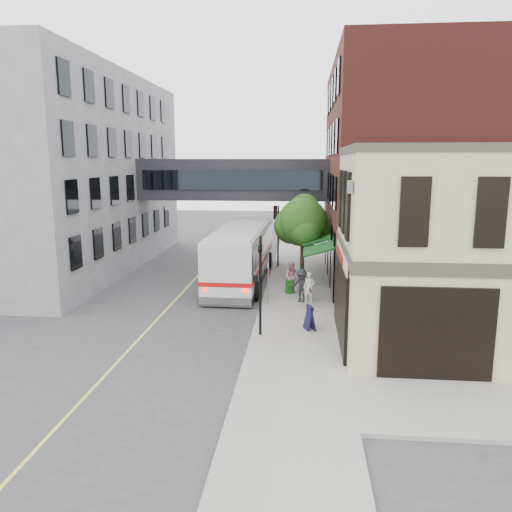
% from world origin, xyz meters
% --- Properties ---
extents(ground, '(120.00, 120.00, 0.00)m').
position_xyz_m(ground, '(0.00, 0.00, 0.00)').
color(ground, '#38383A').
rests_on(ground, ground).
extents(sidewalk_main, '(4.00, 60.00, 0.15)m').
position_xyz_m(sidewalk_main, '(2.00, 14.00, 0.07)').
color(sidewalk_main, gray).
rests_on(sidewalk_main, ground).
extents(corner_building, '(10.19, 8.12, 8.45)m').
position_xyz_m(corner_building, '(8.97, 2.00, 4.21)').
color(corner_building, '#C0AF92').
rests_on(corner_building, ground).
extents(brick_building, '(13.76, 18.00, 14.00)m').
position_xyz_m(brick_building, '(9.98, 15.00, 6.99)').
color(brick_building, '#521E19').
rests_on(brick_building, ground).
extents(opposite_building, '(14.00, 24.00, 14.00)m').
position_xyz_m(opposite_building, '(-17.00, 16.00, 7.00)').
color(opposite_building, slate).
rests_on(opposite_building, ground).
extents(skyway_bridge, '(14.00, 3.18, 3.00)m').
position_xyz_m(skyway_bridge, '(-3.00, 18.00, 6.50)').
color(skyway_bridge, black).
rests_on(skyway_bridge, ground).
extents(traffic_signal_near, '(0.44, 0.22, 4.60)m').
position_xyz_m(traffic_signal_near, '(0.37, 2.00, 2.98)').
color(traffic_signal_near, black).
rests_on(traffic_signal_near, sidewalk_main).
extents(traffic_signal_far, '(0.53, 0.28, 4.50)m').
position_xyz_m(traffic_signal_far, '(0.26, 17.00, 3.34)').
color(traffic_signal_far, black).
rests_on(traffic_signal_far, sidewalk_main).
extents(street_sign_pole, '(0.08, 0.75, 3.00)m').
position_xyz_m(street_sign_pole, '(0.39, 7.00, 1.93)').
color(street_sign_pole, gray).
rests_on(street_sign_pole, sidewalk_main).
extents(street_tree, '(3.80, 3.20, 5.60)m').
position_xyz_m(street_tree, '(2.19, 13.22, 3.91)').
color(street_tree, '#382619').
rests_on(street_tree, sidewalk_main).
extents(lane_marking, '(0.12, 40.00, 0.01)m').
position_xyz_m(lane_marking, '(-5.00, 10.00, 0.01)').
color(lane_marking, '#D8CC4C').
rests_on(lane_marking, ground).
extents(bus, '(3.37, 13.28, 3.56)m').
position_xyz_m(bus, '(-1.78, 12.85, 2.00)').
color(bus, silver).
rests_on(bus, ground).
extents(pedestrian_a, '(0.66, 0.47, 1.71)m').
position_xyz_m(pedestrian_a, '(2.62, 7.43, 1.01)').
color(pedestrian_a, silver).
rests_on(pedestrian_a, sidewalk_main).
extents(pedestrian_b, '(0.95, 0.77, 1.86)m').
position_xyz_m(pedestrian_b, '(1.63, 9.46, 1.08)').
color(pedestrian_b, pink).
rests_on(pedestrian_b, sidewalk_main).
extents(pedestrian_c, '(1.36, 1.04, 1.85)m').
position_xyz_m(pedestrian_c, '(2.20, 7.49, 1.08)').
color(pedestrian_c, black).
rests_on(pedestrian_c, sidewalk_main).
extents(newspaper_box, '(0.44, 0.40, 0.81)m').
position_xyz_m(newspaper_box, '(1.47, 9.34, 0.55)').
color(newspaper_box, '#145012').
rests_on(newspaper_box, sidewalk_main).
extents(sandwich_board, '(0.60, 0.74, 1.13)m').
position_xyz_m(sandwich_board, '(2.62, 2.92, 0.72)').
color(sandwich_board, black).
rests_on(sandwich_board, sidewalk_main).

